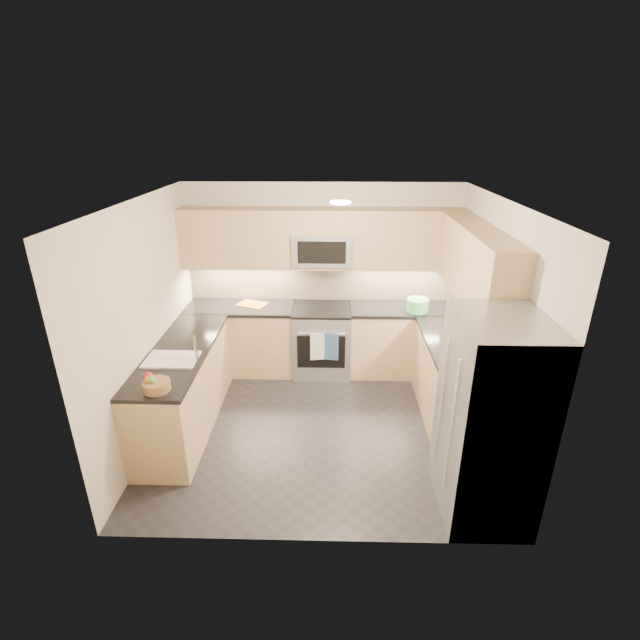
{
  "coord_description": "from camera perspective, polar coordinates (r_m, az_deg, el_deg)",
  "views": [
    {
      "loc": [
        0.12,
        -4.4,
        3.15
      ],
      "look_at": [
        0.0,
        0.35,
        1.15
      ],
      "focal_mm": 26.0,
      "sensor_mm": 36.0,
      "label": 1
    }
  ],
  "objects": [
    {
      "name": "floor",
      "position": [
        5.41,
        -0.09,
        -12.76
      ],
      "size": [
        3.6,
        3.2,
        0.0
      ],
      "primitive_type": "cube",
      "color": "#252429",
      "rests_on": "ground"
    },
    {
      "name": "sink_basin",
      "position": [
        5.0,
        -17.71,
        -5.36
      ],
      "size": [
        0.52,
        0.38,
        0.16
      ],
      "primitive_type": "cube",
      "color": "white",
      "rests_on": "base_cab_peninsula"
    },
    {
      "name": "oven_handle",
      "position": [
        5.86,
        0.14,
        -1.7
      ],
      "size": [
        0.6,
        0.02,
        0.02
      ],
      "primitive_type": "cylinder",
      "rotation": [
        0.0,
        1.57,
        0.0
      ],
      "color": "#B2B5BA",
      "rests_on": "gas_range"
    },
    {
      "name": "refrigerator",
      "position": [
        4.17,
        20.2,
        -11.42
      ],
      "size": [
        0.7,
        0.9,
        1.8
      ],
      "primitive_type": "cube",
      "color": "#919499",
      "rests_on": "floor"
    },
    {
      "name": "countertop_peninsula",
      "position": [
        5.19,
        -16.92,
        -3.68
      ],
      "size": [
        0.63,
        2.0,
        0.04
      ],
      "primitive_type": "cube",
      "color": "black",
      "rests_on": "base_cab_peninsula"
    },
    {
      "name": "fruit_pear",
      "position": [
        4.43,
        -20.03,
        -6.91
      ],
      "size": [
        0.07,
        0.07,
        0.07
      ],
      "primitive_type": "sphere",
      "color": "#4EB04B",
      "rests_on": "fruit_basket"
    },
    {
      "name": "microwave_door",
      "position": [
        5.78,
        0.21,
        8.3
      ],
      "size": [
        0.6,
        0.01,
        0.28
      ],
      "primitive_type": "cube",
      "color": "black",
      "rests_on": "microwave"
    },
    {
      "name": "wall_front",
      "position": [
        3.39,
        -0.83,
        -11.3
      ],
      "size": [
        3.6,
        0.02,
        2.5
      ],
      "primitive_type": "cube",
      "color": "beige",
      "rests_on": "floor"
    },
    {
      "name": "base_cab_back_right",
      "position": [
        6.38,
        10.05,
        -2.58
      ],
      "size": [
        1.42,
        0.6,
        0.9
      ],
      "primitive_type": "cube",
      "color": "tan",
      "rests_on": "floor"
    },
    {
      "name": "backsplash_back",
      "position": [
        6.31,
        0.28,
        4.77
      ],
      "size": [
        3.6,
        0.01,
        0.51
      ],
      "primitive_type": "cube",
      "color": "tan",
      "rests_on": "wall_back"
    },
    {
      "name": "wall_left",
      "position": [
        5.16,
        -20.5,
        -0.29
      ],
      "size": [
        0.02,
        3.2,
        2.5
      ],
      "primitive_type": "cube",
      "color": "beige",
      "rests_on": "floor"
    },
    {
      "name": "upper_cab_back",
      "position": [
        5.98,
        0.26,
        10.01
      ],
      "size": [
        3.6,
        0.35,
        0.75
      ],
      "primitive_type": "cube",
      "color": "tan",
      "rests_on": "wall_back"
    },
    {
      "name": "base_cab_back_left",
      "position": [
        6.42,
        -9.56,
        -2.38
      ],
      "size": [
        1.42,
        0.6,
        0.9
      ],
      "primitive_type": "cube",
      "color": "tan",
      "rests_on": "floor"
    },
    {
      "name": "dish_towel_check",
      "position": [
        5.91,
        -0.25,
        -3.27
      ],
      "size": [
        0.2,
        0.05,
        0.37
      ],
      "primitive_type": "cube",
      "rotation": [
        0.0,
        0.0,
        0.17
      ],
      "color": "white",
      "rests_on": "oven_handle"
    },
    {
      "name": "fruit_apple",
      "position": [
        4.5,
        -20.35,
        -6.51
      ],
      "size": [
        0.08,
        0.08,
        0.08
      ],
      "primitive_type": "sphere",
      "color": "red",
      "rests_on": "fruit_basket"
    },
    {
      "name": "wall_right",
      "position": [
        5.08,
        20.64,
        -0.69
      ],
      "size": [
        0.02,
        3.2,
        2.5
      ],
      "primitive_type": "cube",
      "color": "beige",
      "rests_on": "floor"
    },
    {
      "name": "wall_back",
      "position": [
        6.3,
        0.28,
        5.26
      ],
      "size": [
        3.6,
        0.02,
        2.5
      ],
      "primitive_type": "cube",
      "color": "beige",
      "rests_on": "floor"
    },
    {
      "name": "fruit_orange",
      "position": [
        4.44,
        -20.33,
        -6.93
      ],
      "size": [
        0.07,
        0.07,
        0.07
      ],
      "primitive_type": "sphere",
      "color": "#CB6D16",
      "rests_on": "fruit_basket"
    },
    {
      "name": "ceiling",
      "position": [
        4.45,
        -0.12,
        14.42
      ],
      "size": [
        3.6,
        3.2,
        0.02
      ],
      "primitive_type": "cube",
      "color": "beige",
      "rests_on": "wall_back"
    },
    {
      "name": "cutting_board",
      "position": [
        6.26,
        -8.32,
        1.94
      ],
      "size": [
        0.44,
        0.38,
        0.01
      ],
      "primitive_type": "cube",
      "rotation": [
        0.0,
        0.0,
        -0.4
      ],
      "color": "orange",
      "rests_on": "countertop_back_left"
    },
    {
      "name": "dish_towel_blue",
      "position": [
        5.91,
        1.33,
        -3.29
      ],
      "size": [
        0.2,
        0.05,
        0.37
      ],
      "primitive_type": "cube",
      "rotation": [
        0.0,
        0.0,
        -0.17
      ],
      "color": "#2F5082",
      "rests_on": "oven_handle"
    },
    {
      "name": "fruit_basket",
      "position": [
        4.46,
        -19.47,
        -7.64
      ],
      "size": [
        0.26,
        0.26,
        0.09
      ],
      "primitive_type": "cylinder",
      "rotation": [
        0.0,
        0.0,
        -0.04
      ],
      "color": "#926544",
      "rests_on": "countertop_peninsula"
    },
    {
      "name": "base_cab_peninsula",
      "position": [
        5.41,
        -16.35,
        -8.14
      ],
      "size": [
        0.6,
        2.0,
        0.9
      ],
      "primitive_type": "cube",
      "color": "tan",
      "rests_on": "floor"
    },
    {
      "name": "countertop_back_right",
      "position": [
        6.2,
        10.35,
        1.35
      ],
      "size": [
        1.42,
        0.63,
        0.04
      ],
      "primitive_type": "cube",
      "color": "black",
      "rests_on": "base_cab_back_right"
    },
    {
      "name": "backsplash_right",
      "position": [
        5.49,
        19.09,
        0.66
      ],
      "size": [
        0.01,
        2.3,
        0.51
      ],
      "primitive_type": "cube",
      "color": "tan",
      "rests_on": "wall_right"
    },
    {
      "name": "fridge_handle_right",
      "position": [
        4.19,
        14.69,
        -9.71
      ],
      "size": [
        0.02,
        0.02,
        1.2
      ],
      "primitive_type": "cylinder",
      "color": "#B2B5BA",
      "rests_on": "refrigerator"
    },
    {
      "name": "gas_range",
      "position": [
        6.29,
        0.21,
        -2.57
      ],
      "size": [
        0.76,
        0.65,
        0.91
      ],
      "primitive_type": "cube",
      "color": "#919498",
      "rests_on": "floor"
    },
    {
      "name": "oven_door_glass",
      "position": [
        5.99,
        0.14,
        -3.97
      ],
      "size": [
        0.62,
        0.02,
        0.45
      ],
      "primitive_type": "cube",
      "color": "black",
      "rests_on": "gas_range"
    },
    {
      "name": "faucet",
      "position": [
        4.83,
        -15.07,
        -3.38
      ],
      "size": [
        0.03,
        0.03,
        0.28
      ],
      "primitive_type": "cylinder",
      "color": "silver",
      "rests_on": "countertop_peninsula"
    },
    {
      "name": "fridge_handle_left",
      "position": [
        3.9,
        15.82,
        -12.53
      ],
      "size": [
        0.02,
        0.02,
        1.2
      ],
      "primitive_type": "cylinder",
      "color": "#B2B5BA",
      "rests_on": "refrigerator"
    },
    {
      "name": "upper_cab_right",
      "position": [
        5.09,
        18.72,
        6.51
      ],
      "size": [
        0.35,
        1.95,
        0.75
      ],
      "primitive_type": "cube",
      "color": "tan",
      "rests_on": "wall_right"
    },
    {
      "name": "base_cab_right",
      "position": [
        5.47,
        16.01,
        -7.74
      ],
      "size": [
        0.6,
        1.7,
        0.9
      ],
      "primitive_type": "cube",
      "color": "tan",
      "rests_on": "floor"
    },
    {
      "name": "countertop_right",
      "position": [
        5.25,
        16.56,
        -3.32
      ],
      "size": [
        0.63,
        1.7,
        0.04
      ],
      "primitive_type": "cube",
      "color": "black",
      "rests_on": "base_cab_right"
    },
    {
      "name": "countertop_back_left",
      "position": [
        6.24,
        -9.84,
        1.53
      ],
      "size": [
        1.42,
        0.63,
        0.04
      ],
      "primitive_type": "cube",
      "color": "black",
      "rests_on": "base_cab_back_left"
    },
    {
      "name": "microwave",
      "position": [
        5.98,
        0.25,
        8.79
      ],
      "size": [
        0.76,
        0.4,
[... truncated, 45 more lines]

